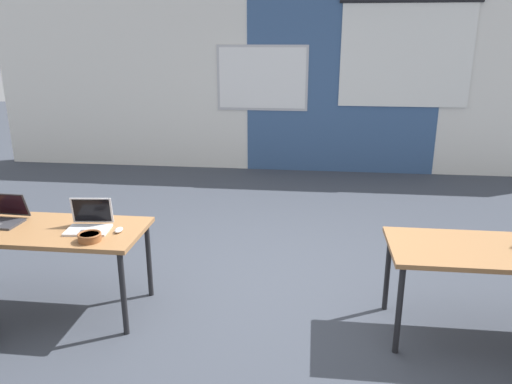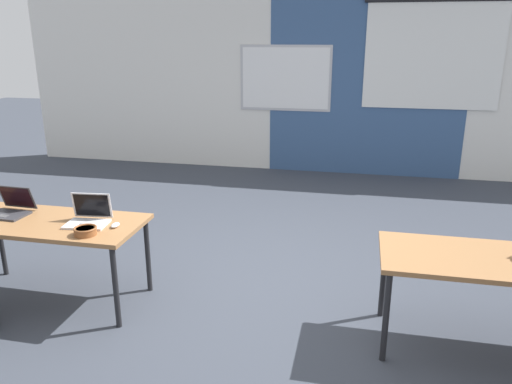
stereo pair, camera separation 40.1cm
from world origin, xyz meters
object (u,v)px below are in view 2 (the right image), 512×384
object	(u,v)px
desk_near_right	(498,266)
snack_bowl	(85,231)
mouse_near_left_inner	(115,225)
laptop_near_left_end	(11,209)
laptop_near_left_inner	(89,217)
desk_near_left	(48,227)

from	to	relation	value
desk_near_right	snack_bowl	world-z (taller)	snack_bowl
mouse_near_left_inner	laptop_near_left_end	size ratio (longest dim) A/B	0.29
snack_bowl	desk_near_right	bearing A→B (deg)	3.93
laptop_near_left_inner	laptop_near_left_end	bearing A→B (deg)	169.52
mouse_near_left_inner	snack_bowl	distance (m)	0.25
desk_near_right	laptop_near_left_end	bearing A→B (deg)	178.75
mouse_near_left_inner	laptop_near_left_inner	bearing A→B (deg)	172.13
desk_near_right	laptop_near_left_end	world-z (taller)	laptop_near_left_end
mouse_near_left_inner	laptop_near_left_end	world-z (taller)	laptop_near_left_end
laptop_near_left_inner	laptop_near_left_end	distance (m)	0.78
laptop_near_left_inner	mouse_near_left_inner	size ratio (longest dim) A/B	3.52
desk_near_right	laptop_near_left_inner	distance (m)	3.13
laptop_near_left_inner	laptop_near_left_end	size ratio (longest dim) A/B	1.04
desk_near_left	desk_near_right	size ratio (longest dim) A/B	1.00
desk_near_left	snack_bowl	size ratio (longest dim) A/B	9.01
desk_near_right	snack_bowl	xyz separation A→B (m)	(-3.02, -0.21, 0.10)
laptop_near_left_end	desk_near_left	bearing A→B (deg)	-9.42
desk_near_right	snack_bowl	bearing A→B (deg)	-176.07
mouse_near_left_inner	laptop_near_left_end	xyz separation A→B (m)	(-1.03, 0.10, 0.03)
laptop_near_left_inner	laptop_near_left_end	world-z (taller)	laptop_near_left_inner
laptop_near_left_inner	snack_bowl	xyz separation A→B (m)	(0.10, -0.23, -0.02)
desk_near_left	laptop_near_left_end	distance (m)	0.42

